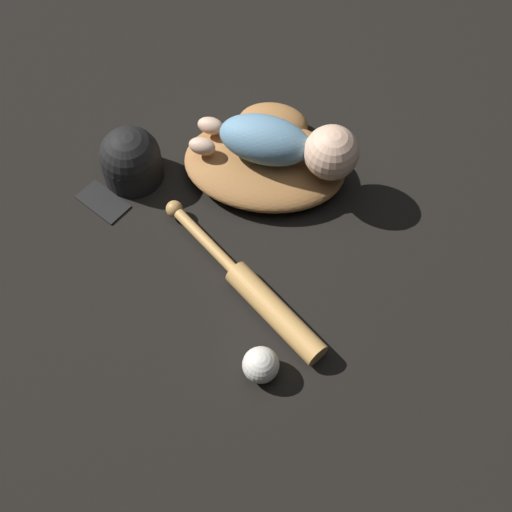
{
  "coord_description": "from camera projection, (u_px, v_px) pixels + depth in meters",
  "views": [
    {
      "loc": [
        -0.08,
        -1.0,
        1.28
      ],
      "look_at": [
        -0.02,
        -0.3,
        0.06
      ],
      "focal_mm": 50.0,
      "sensor_mm": 36.0,
      "label": 1
    }
  ],
  "objects": [
    {
      "name": "baby_figure",
      "position": [
        289.0,
        145.0,
        1.47
      ],
      "size": [
        0.36,
        0.21,
        0.11
      ],
      "color": "#6693B2",
      "rests_on": "baseball_glove"
    },
    {
      "name": "baseball_cap",
      "position": [
        130.0,
        160.0,
        1.54
      ],
      "size": [
        0.2,
        0.2,
        0.13
      ],
      "color": "black",
      "rests_on": "ground"
    },
    {
      "name": "baseball_glove",
      "position": [
        266.0,
        158.0,
        1.57
      ],
      "size": [
        0.4,
        0.35,
        0.07
      ],
      "color": "#A8703D",
      "rests_on": "ground"
    },
    {
      "name": "baseball",
      "position": [
        261.0,
        365.0,
        1.32
      ],
      "size": [
        0.07,
        0.07,
        0.07
      ],
      "color": "silver",
      "rests_on": "ground"
    },
    {
      "name": "ground_plane",
      "position": [
        254.0,
        156.0,
        1.61
      ],
      "size": [
        6.0,
        6.0,
        0.0
      ],
      "primitive_type": "plane",
      "color": "black"
    },
    {
      "name": "baseball_bat",
      "position": [
        259.0,
        295.0,
        1.41
      ],
      "size": [
        0.3,
        0.39,
        0.05
      ],
      "color": "tan",
      "rests_on": "ground"
    }
  ]
}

